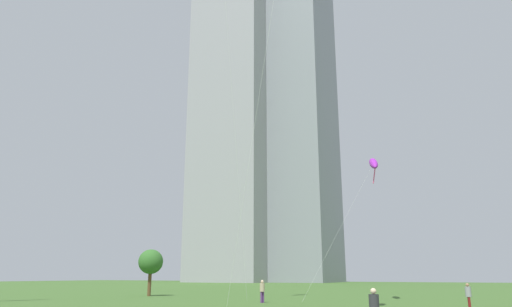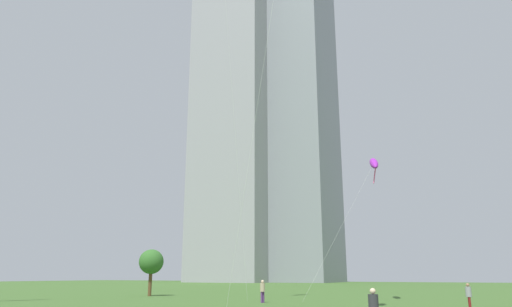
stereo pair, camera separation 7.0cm
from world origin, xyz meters
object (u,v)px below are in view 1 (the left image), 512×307
(person_standing_0, at_px, (262,290))
(person_standing_2, at_px, (468,294))
(park_tree_2, at_px, (151,262))
(distant_highrise_1, at_px, (232,117))
(kite_flying_1, at_px, (373,163))
(distant_highrise_0, at_px, (297,117))

(person_standing_0, bearing_deg, person_standing_2, -66.91)
(park_tree_2, distance_m, distant_highrise_1, 107.09)
(kite_flying_1, relative_size, distant_highrise_1, 0.12)
(kite_flying_1, distance_m, park_tree_2, 25.45)
(person_standing_2, bearing_deg, kite_flying_1, 32.97)
(person_standing_2, height_order, park_tree_2, park_tree_2)
(person_standing_0, distance_m, kite_flying_1, 14.94)
(person_standing_2, bearing_deg, distant_highrise_0, 16.16)
(person_standing_0, bearing_deg, park_tree_2, 97.96)
(park_tree_2, relative_size, distant_highrise_0, 0.04)
(person_standing_2, distance_m, park_tree_2, 31.85)
(kite_flying_1, distance_m, distant_highrise_0, 115.61)
(person_standing_0, height_order, person_standing_2, person_standing_0)
(kite_flying_1, xyz_separation_m, distant_highrise_1, (-64.27, 85.11, 41.13))
(person_standing_2, distance_m, distant_highrise_1, 127.89)
(kite_flying_1, bearing_deg, person_standing_2, -46.37)
(person_standing_2, height_order, kite_flying_1, kite_flying_1)
(park_tree_2, relative_size, distant_highrise_1, 0.05)
(park_tree_2, height_order, distant_highrise_1, distant_highrise_1)
(person_standing_0, distance_m, distant_highrise_1, 119.30)
(person_standing_0, relative_size, distant_highrise_1, 0.02)
(distant_highrise_1, bearing_deg, person_standing_2, -51.66)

